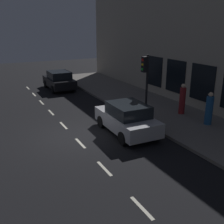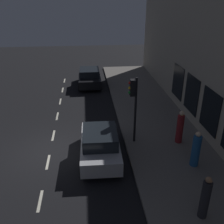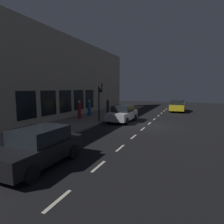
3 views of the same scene
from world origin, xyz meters
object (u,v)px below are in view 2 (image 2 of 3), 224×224
at_px(parked_car_1, 90,77).
at_px(pedestrian_0, 196,150).
at_px(pedestrian_1, 205,199).
at_px(parked_car_2, 100,144).
at_px(pedestrian_2, 180,128).
at_px(traffic_light, 133,97).

relative_size(parked_car_1, pedestrian_0, 2.24).
bearing_deg(pedestrian_1, pedestrian_0, -136.49).
xyz_separation_m(parked_car_1, parked_car_2, (0.22, -11.12, -0.00)).
bearing_deg(pedestrian_2, pedestrian_0, 47.94).
height_order(traffic_light, pedestrian_0, traffic_light).
bearing_deg(traffic_light, pedestrian_2, -8.03).
bearing_deg(pedestrian_0, parked_car_2, 102.32).
distance_m(parked_car_1, pedestrian_0, 13.20).
relative_size(parked_car_2, pedestrian_2, 2.18).
distance_m(parked_car_1, pedestrian_1, 15.79).
distance_m(pedestrian_1, pedestrian_2, 5.13).
height_order(traffic_light, parked_car_2, traffic_light).
bearing_deg(pedestrian_2, pedestrian_1, 37.37).
height_order(pedestrian_1, pedestrian_2, pedestrian_2).
bearing_deg(pedestrian_0, pedestrian_1, -168.47).
relative_size(parked_car_1, pedestrian_1, 2.27).
xyz_separation_m(traffic_light, pedestrian_2, (2.51, -0.35, -1.72)).
bearing_deg(pedestrian_0, pedestrian_2, 29.13).
bearing_deg(pedestrian_2, parked_car_2, -31.99).
distance_m(traffic_light, pedestrian_0, 3.92).
distance_m(pedestrian_0, pedestrian_2, 2.08).
bearing_deg(pedestrian_1, traffic_light, -102.82).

